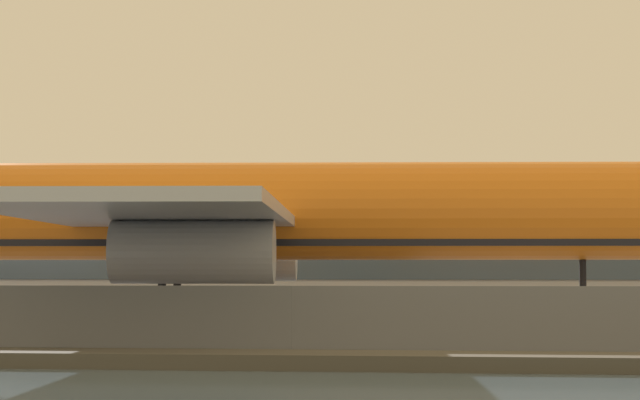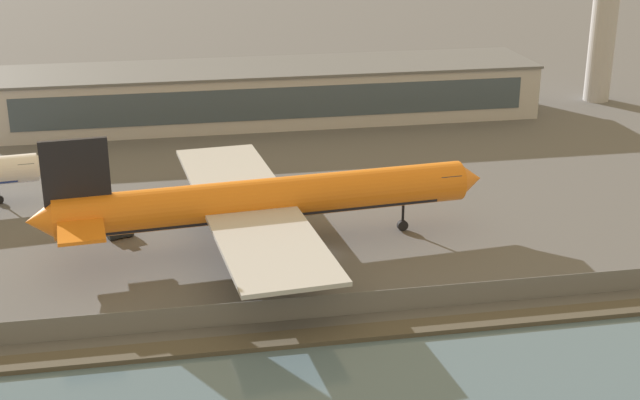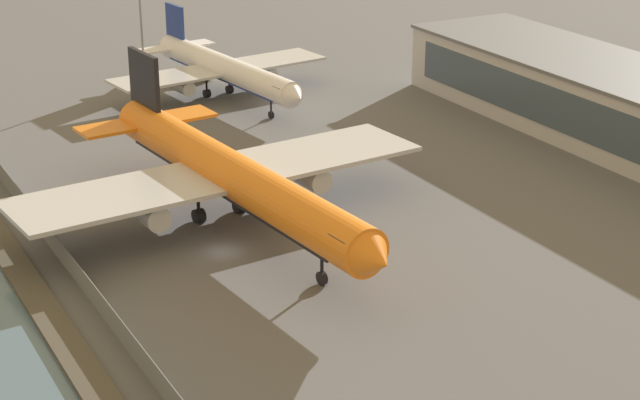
# 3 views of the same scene
# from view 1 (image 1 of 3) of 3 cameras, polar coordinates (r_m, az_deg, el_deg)

# --- Properties ---
(ground_plane) EXTENTS (500.00, 500.00, 0.00)m
(ground_plane) POSITION_cam_1_polar(r_m,az_deg,el_deg) (60.39, 0.90, -6.22)
(ground_plane) COLOR #565659
(shoreline_seawall) EXTENTS (320.00, 3.00, 0.50)m
(shoreline_seawall) POSITION_cam_1_polar(r_m,az_deg,el_deg) (40.08, -2.19, -7.32)
(shoreline_seawall) COLOR #474238
(shoreline_seawall) RESTS_ON ground
(perimeter_fence) EXTENTS (280.00, 0.10, 2.56)m
(perimeter_fence) POSITION_cam_1_polar(r_m,az_deg,el_deg) (44.47, -1.27, -5.59)
(perimeter_fence) COLOR slate
(perimeter_fence) RESTS_ON ground
(cargo_jet_orange) EXTENTS (57.32, 49.80, 15.76)m
(cargo_jet_orange) POSITION_cam_1_polar(r_m,az_deg,el_deg) (65.26, -4.54, -0.71)
(cargo_jet_orange) COLOR orange
(cargo_jet_orange) RESTS_ON ground
(terminal_building) EXTENTS (99.85, 19.31, 10.07)m
(terminal_building) POSITION_cam_1_polar(r_m,az_deg,el_deg) (124.00, 5.13, -2.39)
(terminal_building) COLOR #B2B2B7
(terminal_building) RESTS_ON ground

